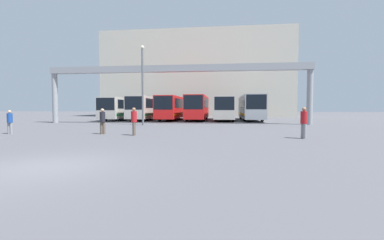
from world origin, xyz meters
name	(u,v)px	position (x,y,z in m)	size (l,w,h in m)	color
ground_plane	(44,168)	(0.00, 0.00, 0.00)	(200.00, 200.00, 0.00)	#47474C
building_backdrop	(197,76)	(0.00, 45.54, 8.07)	(36.07, 12.00, 16.14)	#B7B2A3
overhead_gantry	(175,75)	(0.00, 20.59, 5.31)	(28.58, 0.80, 6.30)	gray
bus_slot_0	(122,107)	(-8.93, 27.68, 1.75)	(2.56, 10.05, 3.03)	beige
bus_slot_1	(147,107)	(-5.36, 27.90, 1.84)	(2.51, 10.49, 3.20)	beige
bus_slot_2	(173,107)	(-1.79, 28.71, 1.85)	(2.48, 12.12, 3.22)	red
bus_slot_3	(198,106)	(1.79, 27.67, 1.89)	(2.47, 10.04, 3.29)	red
bus_slot_4	(224,107)	(5.36, 28.35, 1.79)	(2.50, 11.40, 3.10)	beige
bus_slot_5	(250,106)	(8.93, 28.85, 1.92)	(2.49, 12.39, 3.33)	#999EA5
pedestrian_mid_left	(10,121)	(-8.86, 8.57, 0.84)	(0.33, 0.33, 1.58)	gray
pedestrian_near_left	(103,121)	(-2.67, 9.16, 0.90)	(0.35, 0.35, 1.69)	brown
pedestrian_far_center	(134,121)	(-0.36, 8.69, 0.93)	(0.36, 0.36, 1.75)	brown
pedestrian_near_center	(304,122)	(9.73, 8.21, 0.94)	(0.37, 0.37, 1.78)	gray
lamp_post	(143,82)	(-2.73, 17.94, 4.29)	(0.36, 0.36, 7.86)	#595B60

